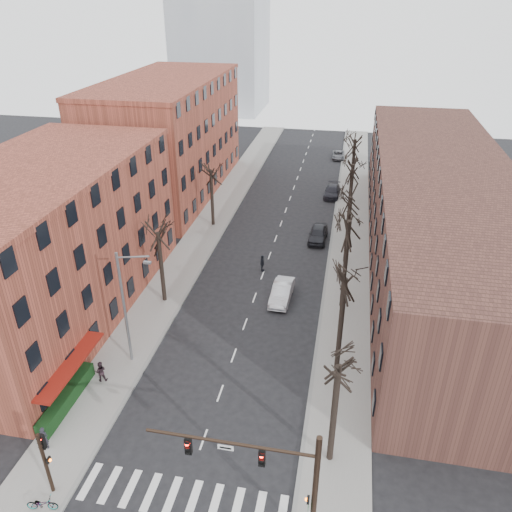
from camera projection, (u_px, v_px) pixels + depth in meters
The scene contains 27 objects.
ground at pixel (183, 498), 26.82m from camera, with size 160.00×160.00×0.00m, color black.
sidewalk_left at pixel (212, 221), 58.35m from camera, with size 4.00×90.00×0.15m, color gray.
sidewalk_right at pixel (351, 232), 55.67m from camera, with size 4.00×90.00×0.15m, color gray.
building_left_near at pixel (45, 247), 39.61m from camera, with size 12.00×26.00×12.00m, color brown.
building_left_far at pixel (169, 139), 64.17m from camera, with size 12.00×28.00×14.00m, color brown.
building_right at pixel (438, 215), 47.67m from camera, with size 12.00×50.00×10.00m, color #512E25.
awning_left at pixel (78, 395), 33.58m from camera, with size 1.20×7.00×0.15m, color maroon.
hedge at pixel (67, 398), 32.42m from camera, with size 0.80×6.00×1.00m, color #133815.
tree_right_a at pixel (329, 459), 29.00m from camera, with size 5.20×5.20×10.00m, color black, non-canonical shape.
tree_right_b at pixel (336, 368), 35.91m from camera, with size 5.20×5.20×10.80m, color black, non-canonical shape.
tree_right_c at pixel (341, 307), 42.82m from camera, with size 5.20×5.20×11.60m, color black, non-canonical shape.
tree_right_d at pixel (345, 262), 49.73m from camera, with size 5.20×5.20×10.00m, color black, non-canonical shape.
tree_right_e at pixel (347, 229), 56.64m from camera, with size 5.20×5.20×10.80m, color black, non-canonical shape.
tree_right_f at pixel (349, 203), 63.54m from camera, with size 5.20×5.20×11.60m, color black, non-canonical shape.
tree_left_a at pixel (165, 301), 43.64m from camera, with size 5.20×5.20×9.50m, color black, non-canonical shape.
tree_left_b at pixel (213, 225), 57.46m from camera, with size 5.20×5.20×9.50m, color black, non-canonical shape.
signal_mast_arm at pixel (282, 475), 22.95m from camera, with size 8.14×0.30×7.20m.
signal_pole_left at pixel (45, 458), 25.93m from camera, with size 0.47×0.44×4.40m.
streetlight at pixel (126, 304), 34.25m from camera, with size 2.45×0.22×9.03m.
silver_sedan at pixel (282, 292), 43.49m from camera, with size 1.60×4.60×1.51m, color silver.
parked_car_near at pixel (318, 234), 53.73m from camera, with size 1.83×4.54×1.55m, color black.
parked_car_mid at pixel (332, 191), 65.15m from camera, with size 1.89×4.64×1.35m, color black.
parked_car_far at pixel (338, 155), 79.63m from camera, with size 1.90×4.12×1.14m, color #5C5E64.
pedestrian_a at pixel (44, 438), 29.21m from camera, with size 0.56×0.37×1.53m, color #212029.
pedestrian_b at pixel (101, 371), 34.27m from camera, with size 0.76×0.59×1.57m, color black.
pedestrian_crossing at pixel (262, 263), 47.83m from camera, with size 1.00×0.42×1.71m, color black.
bicycle at pixel (42, 504), 25.88m from camera, with size 0.57×1.65×0.87m, color gray.
Camera 1 is at (7.20, -16.33, 24.22)m, focal length 35.00 mm.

